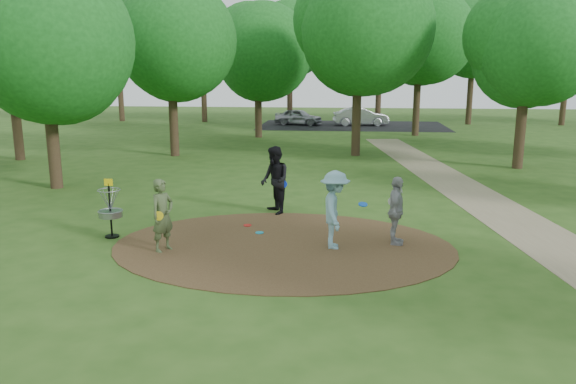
# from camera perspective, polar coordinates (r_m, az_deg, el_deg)

# --- Properties ---
(ground) EXTENTS (100.00, 100.00, 0.00)m
(ground) POSITION_cam_1_polar(r_m,az_deg,el_deg) (13.88, -0.51, -5.51)
(ground) COLOR #2D5119
(ground) RESTS_ON ground
(dirt_clearing) EXTENTS (8.40, 8.40, 0.02)m
(dirt_clearing) POSITION_cam_1_polar(r_m,az_deg,el_deg) (13.88, -0.51, -5.47)
(dirt_clearing) COLOR #47301C
(dirt_clearing) RESTS_ON ground
(footpath) EXTENTS (7.55, 39.89, 0.01)m
(footpath) POSITION_cam_1_polar(r_m,az_deg,el_deg) (16.50, 23.43, -3.61)
(footpath) COLOR #8C7A5B
(footpath) RESTS_ON ground
(parking_lot) EXTENTS (14.00, 8.00, 0.01)m
(parking_lot) POSITION_cam_1_polar(r_m,az_deg,el_deg) (43.34, 6.56, 6.72)
(parking_lot) COLOR black
(parking_lot) RESTS_ON ground
(player_observer_with_disc) EXTENTS (0.68, 0.76, 1.76)m
(player_observer_with_disc) POSITION_cam_1_polar(r_m,az_deg,el_deg) (13.60, -12.62, -2.34)
(player_observer_with_disc) COLOR #495A34
(player_observer_with_disc) RESTS_ON ground
(player_throwing_with_disc) EXTENTS (1.18, 1.27, 1.91)m
(player_throwing_with_disc) POSITION_cam_1_polar(r_m,az_deg,el_deg) (13.52, 4.78, -1.83)
(player_throwing_with_disc) COLOR #82B3C2
(player_throwing_with_disc) RESTS_ON ground
(player_walking_with_disc) EXTENTS (1.13, 1.23, 2.03)m
(player_walking_with_disc) POSITION_cam_1_polar(r_m,az_deg,el_deg) (16.71, -1.35, 1.19)
(player_walking_with_disc) COLOR black
(player_walking_with_disc) RESTS_ON ground
(player_waiting_with_disc) EXTENTS (0.57, 1.06, 1.71)m
(player_waiting_with_disc) POSITION_cam_1_polar(r_m,az_deg,el_deg) (14.02, 10.92, -1.91)
(player_waiting_with_disc) COLOR #9B9B9E
(player_waiting_with_disc) RESTS_ON ground
(disc_ground_cyan) EXTENTS (0.22, 0.22, 0.02)m
(disc_ground_cyan) POSITION_cam_1_polar(r_m,az_deg,el_deg) (14.89, -2.92, -4.14)
(disc_ground_cyan) COLOR #1694B5
(disc_ground_cyan) RESTS_ON dirt_clearing
(disc_ground_red) EXTENTS (0.22, 0.22, 0.02)m
(disc_ground_red) POSITION_cam_1_polar(r_m,az_deg,el_deg) (15.60, -4.14, -3.39)
(disc_ground_red) COLOR red
(disc_ground_red) RESTS_ON dirt_clearing
(car_left) EXTENTS (3.88, 2.30, 1.24)m
(car_left) POSITION_cam_1_polar(r_m,az_deg,el_deg) (43.55, 1.08, 7.64)
(car_left) COLOR #98989F
(car_left) RESTS_ON ground
(car_right) EXTENTS (4.29, 1.91, 1.37)m
(car_right) POSITION_cam_1_polar(r_m,az_deg,el_deg) (43.36, 7.40, 7.60)
(car_right) COLOR #AEAEB6
(car_right) RESTS_ON ground
(disc_golf_basket) EXTENTS (0.63, 0.63, 1.54)m
(disc_golf_basket) POSITION_cam_1_polar(r_m,az_deg,el_deg) (15.08, -17.64, -1.20)
(disc_golf_basket) COLOR black
(disc_golf_basket) RESTS_ON ground
(tree_ring) EXTENTS (36.96, 45.30, 9.11)m
(tree_ring) POSITION_cam_1_polar(r_m,az_deg,el_deg) (23.38, 3.80, 14.73)
(tree_ring) COLOR #332316
(tree_ring) RESTS_ON ground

